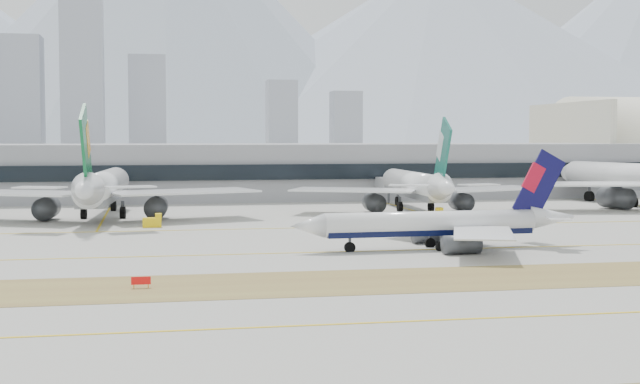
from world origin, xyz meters
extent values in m
plane|color=#A3A098|center=(0.00, 0.00, 0.00)|extent=(3000.00, 3000.00, 0.00)
cube|color=brown|center=(0.00, -32.00, 0.02)|extent=(360.00, 18.00, 0.06)
cube|color=yellow|center=(0.00, -5.00, 0.03)|extent=(360.00, 0.45, 0.04)
cube|color=yellow|center=(0.00, -55.00, 0.03)|extent=(360.00, 0.45, 0.04)
cube|color=yellow|center=(0.00, 30.00, 0.03)|extent=(360.00, 0.45, 0.04)
cylinder|color=white|center=(18.23, -4.53, 4.00)|extent=(33.40, 5.09, 3.64)
cube|color=black|center=(18.23, -4.53, 3.00)|extent=(32.71, 4.51, 1.64)
cone|color=white|center=(-0.93, -5.36, 4.00)|extent=(5.24, 3.86, 3.64)
cone|color=white|center=(38.54, -3.64, 4.46)|extent=(7.55, 3.96, 3.64)
cube|color=white|center=(22.07, 5.74, 3.46)|extent=(14.92, 19.73, 0.22)
cube|color=white|center=(36.95, 1.03, 4.73)|extent=(4.81, 5.90, 0.15)
cylinder|color=#3F4247|center=(20.35, 2.30, 1.46)|extent=(5.66, 2.97, 2.73)
cube|color=#3F4247|center=(20.35, 2.30, 2.55)|extent=(2.32, 0.37, 1.27)
cube|color=white|center=(22.95, -14.42, 3.46)|extent=(13.73, 19.65, 0.22)
cube|color=white|center=(37.36, -8.42, 4.73)|extent=(4.48, 5.77, 0.15)
cylinder|color=#3F4247|center=(20.94, -11.14, 1.46)|extent=(5.66, 2.97, 2.73)
cube|color=#3F4247|center=(20.94, -11.14, 2.55)|extent=(2.32, 0.37, 1.27)
cube|color=#0B0A3F|center=(36.23, -3.74, 9.53)|extent=(8.99, 0.72, 11.39)
cube|color=#B70C27|center=(35.31, -3.78, 10.76)|extent=(4.07, 0.58, 4.88)
cylinder|color=#3F4247|center=(5.60, -5.08, 1.09)|extent=(0.44, 0.44, 2.18)
cylinder|color=black|center=(5.60, -5.08, 0.64)|extent=(1.66, 0.71, 1.64)
cylinder|color=#3F4247|center=(19.25, -6.85, 1.09)|extent=(0.44, 0.44, 2.18)
cylinder|color=black|center=(19.25, -6.85, 0.64)|extent=(1.66, 0.71, 1.64)
cylinder|color=#3F4247|center=(19.05, -2.12, 1.09)|extent=(0.44, 0.44, 2.18)
cylinder|color=black|center=(19.05, -2.12, 0.64)|extent=(1.66, 0.71, 1.64)
cylinder|color=white|center=(-33.23, 58.09, 6.78)|extent=(9.44, 46.93, 6.17)
cube|color=slate|center=(-33.23, 58.09, 5.09)|extent=(8.46, 45.94, 2.77)
cone|color=white|center=(-31.34, 84.89, 6.78)|extent=(6.65, 7.54, 6.17)
cone|color=white|center=(-35.25, 29.67, 7.55)|extent=(6.88, 10.77, 6.17)
cube|color=white|center=(-17.11, 50.08, 5.86)|extent=(32.34, 22.03, 0.37)
cube|color=white|center=(-27.11, 31.04, 8.02)|extent=(9.47, 6.48, 0.25)
cylinder|color=#3F4247|center=(-22.43, 53.55, 2.47)|extent=(5.16, 8.08, 4.62)
cube|color=#3F4247|center=(-22.43, 53.55, 4.32)|extent=(0.69, 3.26, 2.16)
cube|color=white|center=(-50.33, 52.43, 5.86)|extent=(32.55, 25.19, 0.37)
cube|color=white|center=(-43.11, 32.17, 8.02)|extent=(9.70, 7.44, 0.25)
cylinder|color=#3F4247|center=(-44.57, 55.12, 2.47)|extent=(5.16, 8.08, 4.62)
cube|color=#3F4247|center=(-44.57, 55.12, 4.32)|extent=(0.69, 3.26, 2.16)
cube|color=#0D602F|center=(-35.02, 32.90, 14.88)|extent=(1.46, 12.90, 16.54)
cube|color=orange|center=(-34.93, 34.19, 16.67)|extent=(1.09, 5.85, 7.08)
cylinder|color=#3F4247|center=(-31.98, 75.76, 1.85)|extent=(0.74, 0.74, 3.70)
cylinder|color=black|center=(-31.98, 75.76, 1.08)|extent=(1.27, 2.84, 2.77)
cylinder|color=#3F4247|center=(-37.32, 57.08, 1.85)|extent=(0.74, 0.74, 3.70)
cylinder|color=black|center=(-37.32, 57.08, 1.08)|extent=(1.27, 2.84, 2.77)
cylinder|color=#3F4247|center=(-29.33, 56.51, 1.85)|extent=(0.74, 0.74, 3.70)
cylinder|color=black|center=(-29.33, 56.51, 1.08)|extent=(1.27, 2.84, 2.77)
cylinder|color=white|center=(36.09, 62.69, 6.19)|extent=(7.45, 42.78, 5.63)
cube|color=slate|center=(36.09, 62.69, 4.65)|extent=(6.57, 41.89, 2.53)
cone|color=white|center=(37.14, 87.21, 6.19)|extent=(5.90, 6.74, 5.63)
cone|color=white|center=(34.97, 36.70, 6.90)|extent=(6.03, 9.69, 5.63)
cube|color=white|center=(51.01, 55.80, 5.35)|extent=(29.62, 20.72, 0.34)
cube|color=white|center=(42.36, 38.16, 7.32)|extent=(8.70, 6.10, 0.23)
cylinder|color=#3F4247|center=(46.07, 58.83, 2.25)|extent=(4.52, 7.27, 4.22)
cube|color=#3F4247|center=(46.07, 58.83, 3.94)|extent=(0.55, 2.97, 1.97)
cube|color=white|center=(20.63, 57.10, 5.35)|extent=(29.73, 22.47, 0.34)
cube|color=white|center=(27.74, 38.79, 7.32)|extent=(8.83, 6.63, 0.23)
cylinder|color=#3F4247|center=(25.81, 59.69, 2.25)|extent=(4.52, 7.27, 4.22)
cube|color=#3F4247|center=(25.81, 59.69, 3.94)|extent=(0.55, 2.97, 1.97)
cube|color=#155E4F|center=(35.10, 39.65, 13.59)|extent=(1.01, 11.79, 15.10)
cube|color=silver|center=(35.15, 40.83, 15.23)|extent=(0.85, 5.33, 6.46)
cylinder|color=#3F4247|center=(36.78, 78.86, 1.69)|extent=(0.68, 0.68, 3.38)
cylinder|color=black|center=(36.78, 78.86, 0.99)|extent=(1.09, 2.57, 2.53)
cylinder|color=#3F4247|center=(32.38, 61.67, 1.69)|extent=(0.68, 0.68, 3.38)
cylinder|color=black|center=(32.38, 61.67, 0.99)|extent=(1.09, 2.57, 2.53)
cylinder|color=#3F4247|center=(39.70, 61.35, 1.69)|extent=(0.68, 0.68, 3.38)
cylinder|color=black|center=(39.70, 61.35, 0.99)|extent=(1.09, 2.57, 2.53)
cone|color=white|center=(88.62, 93.48, 7.21)|extent=(8.13, 8.88, 6.56)
cube|color=white|center=(79.67, 54.50, 6.23)|extent=(33.29, 19.00, 0.39)
cylinder|color=#3F4247|center=(84.66, 59.06, 2.62)|extent=(6.69, 9.18, 4.92)
cube|color=#3F4247|center=(84.66, 59.06, 4.59)|extent=(1.27, 3.46, 2.30)
cylinder|color=#3F4247|center=(90.87, 84.01, 1.97)|extent=(0.79, 0.79, 3.93)
cylinder|color=black|center=(90.87, 84.01, 1.15)|extent=(1.80, 3.14, 2.95)
cylinder|color=#3F4247|center=(91.39, 63.35, 1.97)|extent=(0.79, 0.79, 3.93)
cylinder|color=black|center=(91.39, 63.35, 1.15)|extent=(1.80, 3.14, 2.95)
cube|color=gray|center=(0.00, 115.00, 7.50)|extent=(280.00, 42.00, 15.00)
cube|color=black|center=(0.00, 93.50, 7.95)|extent=(280.00, 1.20, 4.00)
cube|color=beige|center=(110.00, 135.00, 14.10)|extent=(2.00, 57.00, 27.90)
cube|color=red|center=(-24.73, -32.00, 0.90)|extent=(2.20, 0.15, 0.90)
cylinder|color=orange|center=(-25.53, -32.00, 0.25)|extent=(0.10, 0.10, 0.50)
cylinder|color=orange|center=(-23.93, -32.00, 0.25)|extent=(0.10, 0.10, 0.50)
cube|color=yellow|center=(-23.35, 36.64, 0.90)|extent=(3.50, 2.00, 1.80)
cube|color=yellow|center=(-22.15, 36.64, 2.10)|extent=(1.20, 1.80, 1.00)
cylinder|color=black|center=(-24.55, 35.84, 0.35)|extent=(0.70, 0.30, 0.70)
cylinder|color=black|center=(-24.55, 37.44, 0.35)|extent=(0.70, 0.30, 0.70)
cylinder|color=black|center=(-22.15, 35.84, 0.35)|extent=(0.70, 0.30, 0.70)
cylinder|color=black|center=(-22.15, 37.44, 0.35)|extent=(0.70, 0.30, 0.70)
cube|color=yellow|center=(33.43, 40.17, 0.90)|extent=(3.50, 2.00, 1.80)
cube|color=yellow|center=(34.63, 40.17, 2.10)|extent=(1.20, 1.80, 1.00)
cylinder|color=black|center=(32.23, 39.37, 0.35)|extent=(0.70, 0.30, 0.70)
cylinder|color=black|center=(32.23, 40.97, 0.35)|extent=(0.70, 0.30, 0.70)
cylinder|color=black|center=(34.63, 39.37, 0.35)|extent=(0.70, 0.30, 0.70)
cylinder|color=black|center=(34.63, 40.97, 0.35)|extent=(0.70, 0.30, 0.70)
cube|color=#9499A8|center=(-105.00, 455.00, 40.00)|extent=(30.00, 27.00, 80.00)
cube|color=#9499A8|center=(-65.00, 450.00, 55.00)|extent=(26.00, 23.40, 110.00)
cube|color=#9499A8|center=(-25.00, 465.00, 35.00)|extent=(24.00, 21.60, 70.00)
cube|color=#9499A8|center=(65.00, 470.00, 27.50)|extent=(20.00, 18.00, 55.00)
cube|color=#9499A8|center=(110.00, 470.00, 24.00)|extent=(20.00, 18.00, 48.00)
cone|color=#9EA8B7|center=(0.00, 1400.00, 211.50)|extent=(900.00, 900.00, 470.00)
cone|color=#9EA8B7|center=(480.00, 1390.00, 157.50)|extent=(1120.00, 1120.00, 350.00)
camera|label=1|loc=(-23.53, -133.94, 17.28)|focal=50.00mm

